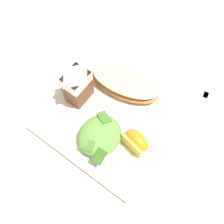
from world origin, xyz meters
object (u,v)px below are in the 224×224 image
(cheesy_pizza_bread, at_px, (125,83))
(orange_wedge_front, at_px, (136,141))
(green_salad_pile, at_px, (100,136))
(metal_fork, at_px, (200,112))
(milk_carton, at_px, (77,83))
(white_plate, at_px, (112,115))

(cheesy_pizza_bread, relative_size, orange_wedge_front, 2.76)
(green_salad_pile, bearing_deg, metal_fork, -37.08)
(green_salad_pile, bearing_deg, orange_wedge_front, -62.62)
(cheesy_pizza_bread, bearing_deg, metal_fork, -72.32)
(green_salad_pile, bearing_deg, milk_carton, 61.55)
(white_plate, bearing_deg, metal_fork, -51.02)
(milk_carton, bearing_deg, orange_wedge_front, -96.55)
(white_plate, height_order, milk_carton, milk_carton)
(cheesy_pizza_bread, bearing_deg, orange_wedge_front, -135.16)
(green_salad_pile, relative_size, milk_carton, 0.97)
(white_plate, xyz_separation_m, milk_carton, (-0.01, 0.09, 0.07))
(metal_fork, bearing_deg, orange_wedge_front, 153.95)
(cheesy_pizza_bread, relative_size, metal_fork, 0.97)
(cheesy_pizza_bread, height_order, green_salad_pile, green_salad_pile)
(green_salad_pile, distance_m, metal_fork, 0.25)
(green_salad_pile, height_order, milk_carton, milk_carton)
(white_plate, height_order, green_salad_pile, green_salad_pile)
(orange_wedge_front, distance_m, metal_fork, 0.18)
(orange_wedge_front, height_order, metal_fork, orange_wedge_front)
(green_salad_pile, bearing_deg, white_plate, 12.73)
(white_plate, height_order, orange_wedge_front, orange_wedge_front)
(green_salad_pile, relative_size, metal_fork, 0.57)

